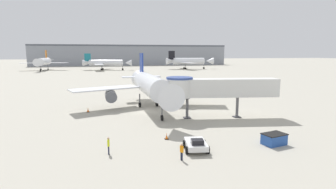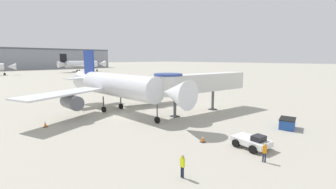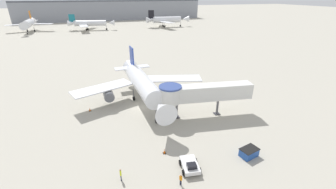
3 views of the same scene
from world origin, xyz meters
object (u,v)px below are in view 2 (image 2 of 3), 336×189
at_px(traffic_cone_near_nose, 203,139).
at_px(ground_crew_marshaller, 265,151).
at_px(service_container_blue, 287,123).
at_px(main_airplane, 117,86).
at_px(traffic_cone_port_wing, 45,124).
at_px(jet_bridge, 196,83).
at_px(pushback_tug_white, 252,141).
at_px(ground_crew_wing_walker, 182,164).
at_px(background_jet_black_tail, 81,64).

relative_size(traffic_cone_near_nose, ground_crew_marshaller, 0.46).
relative_size(service_container_blue, ground_crew_marshaller, 1.75).
height_order(main_airplane, traffic_cone_port_wing, main_airplane).
height_order(traffic_cone_port_wing, ground_crew_marshaller, ground_crew_marshaller).
relative_size(traffic_cone_port_wing, ground_crew_marshaller, 0.47).
height_order(main_airplane, jet_bridge, main_airplane).
xyz_separation_m(pushback_tug_white, ground_crew_wing_walker, (-8.97, 0.96, 0.35)).
xyz_separation_m(traffic_cone_port_wing, ground_crew_marshaller, (10.24, -23.52, 0.59)).
distance_m(traffic_cone_port_wing, traffic_cone_near_nose, 19.95).
xyz_separation_m(ground_crew_wing_walker, background_jet_black_tail, (49.13, 132.39, 3.91)).
height_order(traffic_cone_near_nose, ground_crew_marshaller, ground_crew_marshaller).
height_order(service_container_blue, ground_crew_marshaller, ground_crew_marshaller).
bearing_deg(service_container_blue, background_jet_black_tail, 76.92).
bearing_deg(main_airplane, service_container_blue, -66.89).
distance_m(traffic_cone_near_nose, background_jet_black_tail, 135.98).
bearing_deg(pushback_tug_white, ground_crew_wing_walker, -177.69).
bearing_deg(background_jet_black_tail, traffic_cone_port_wing, 157.24).
bearing_deg(ground_crew_wing_walker, jet_bridge, 130.89).
height_order(pushback_tug_white, ground_crew_marshaller, ground_crew_marshaller).
xyz_separation_m(pushback_tug_white, service_container_blue, (9.14, -0.21, -0.05)).
relative_size(main_airplane, background_jet_black_tail, 0.95).
relative_size(pushback_tug_white, service_container_blue, 1.26).
relative_size(pushback_tug_white, ground_crew_marshaller, 2.21).
xyz_separation_m(main_airplane, traffic_cone_near_nose, (-0.80, -17.77, -3.90)).
bearing_deg(ground_crew_marshaller, traffic_cone_near_nose, -23.90).
relative_size(jet_bridge, traffic_cone_port_wing, 22.28).
bearing_deg(ground_crew_marshaller, pushback_tug_white, -69.78).
bearing_deg(ground_crew_wing_walker, ground_crew_marshaller, 70.16).
height_order(main_airplane, ground_crew_wing_walker, main_airplane).
bearing_deg(service_container_blue, traffic_cone_port_wing, 134.95).
xyz_separation_m(main_airplane, service_container_blue, (10.56, -22.21, -3.64)).
xyz_separation_m(jet_bridge, ground_crew_wing_walker, (-16.25, -11.91, -3.77)).
bearing_deg(jet_bridge, ground_crew_wing_walker, -134.90).
distance_m(pushback_tug_white, traffic_cone_port_wing, 24.72).
height_order(jet_bridge, ground_crew_wing_walker, jet_bridge).
relative_size(traffic_cone_port_wing, traffic_cone_near_nose, 1.01).
height_order(service_container_blue, traffic_cone_port_wing, service_container_blue).
distance_m(pushback_tug_white, ground_crew_marshaller, 3.06).
bearing_deg(jet_bridge, pushback_tug_white, -110.63).
xyz_separation_m(main_airplane, background_jet_black_tail, (41.59, 111.36, 0.68)).
xyz_separation_m(main_airplane, jet_bridge, (8.70, -9.12, 0.53)).
bearing_deg(jet_bridge, main_airplane, 142.51).
bearing_deg(jet_bridge, service_container_blue, -73.07).
height_order(pushback_tug_white, background_jet_black_tail, background_jet_black_tail).
bearing_deg(traffic_cone_near_nose, service_container_blue, -21.35).
distance_m(traffic_cone_port_wing, background_jet_black_tail, 123.79).
relative_size(ground_crew_wing_walker, background_jet_black_tail, 0.06).
xyz_separation_m(traffic_cone_port_wing, ground_crew_wing_walker, (3.44, -20.42, 0.66)).
height_order(traffic_cone_port_wing, background_jet_black_tail, background_jet_black_tail).
relative_size(jet_bridge, ground_crew_marshaller, 10.43).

